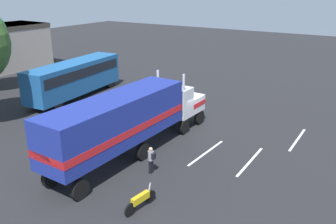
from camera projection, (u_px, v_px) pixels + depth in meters
ground_plane at (185, 126)px, 27.79m from camera, size 120.00×120.00×0.00m
lane_stripe_near at (206, 153)px, 23.34m from camera, size 4.40×0.42×0.01m
lane_stripe_mid at (250, 161)px, 22.20m from camera, size 4.40×0.16×0.01m
lane_stripe_far at (297, 140)px, 25.31m from camera, size 4.40×0.18×0.01m
semi_truck at (129, 118)px, 22.29m from camera, size 14.24×2.97×4.50m
person_bystander at (151, 159)px, 20.57m from camera, size 0.34×0.46×1.63m
parked_bus at (75, 76)px, 34.25m from camera, size 11.19×3.58×3.40m
motorcycle at (141, 200)px, 17.39m from camera, size 2.11×0.38×1.12m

